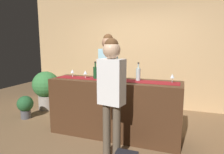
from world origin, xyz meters
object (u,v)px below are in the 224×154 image
object	(u,v)px
wine_glass_near_customer	(72,71)
customer_sipping	(112,86)
wine_bottle_green	(95,72)
wine_glass_mid_counter	(85,73)
bartender	(108,68)
wine_bottle_amber	(124,74)
wine_bottle_clear	(138,74)
potted_plant_tall	(46,87)
potted_plant_small	(25,105)
wine_glass_far_end	(172,76)

from	to	relation	value
wine_glass_near_customer	customer_sipping	size ratio (longest dim) A/B	0.09
wine_bottle_green	customer_sipping	xyz separation A→B (m)	(0.54, -0.66, -0.08)
wine_glass_mid_counter	bartender	xyz separation A→B (m)	(0.20, 0.61, 0.03)
wine_bottle_amber	wine_bottle_clear	bearing A→B (deg)	9.58
wine_bottle_clear	wine_glass_mid_counter	bearing A→B (deg)	-173.48
wine_glass_mid_counter	wine_bottle_amber	bearing A→B (deg)	5.47
potted_plant_tall	potted_plant_small	xyz separation A→B (m)	(-0.02, -0.68, -0.25)
bartender	wine_bottle_amber	bearing A→B (deg)	142.38
wine_bottle_green	bartender	size ratio (longest dim) A/B	0.17
wine_bottle_green	customer_sipping	distance (m)	0.85
wine_glass_mid_counter	wine_glass_far_end	bearing A→B (deg)	3.37
wine_bottle_clear	bartender	size ratio (longest dim) A/B	0.17
wine_bottle_green	potted_plant_small	size ratio (longest dim) A/B	0.61
wine_bottle_amber	wine_glass_far_end	xyz separation A→B (m)	(0.77, 0.02, -0.01)
wine_bottle_clear	potted_plant_tall	world-z (taller)	wine_bottle_clear
wine_bottle_amber	customer_sipping	world-z (taller)	customer_sipping
potted_plant_tall	potted_plant_small	size ratio (longest dim) A/B	1.89
wine_glass_near_customer	customer_sipping	xyz separation A→B (m)	(1.01, -0.69, -0.07)
wine_glass_far_end	potted_plant_tall	distance (m)	3.10
wine_glass_near_customer	customer_sipping	distance (m)	1.22
customer_sipping	potted_plant_small	xyz separation A→B (m)	(-2.24, 0.77, -0.74)
wine_bottle_amber	wine_bottle_green	distance (m)	0.51
wine_bottle_green	customer_sipping	bearing A→B (deg)	-50.82
wine_bottle_green	wine_bottle_clear	world-z (taller)	same
bartender	potted_plant_small	size ratio (longest dim) A/B	3.61
customer_sipping	wine_glass_near_customer	bearing A→B (deg)	156.17
wine_bottle_clear	potted_plant_small	size ratio (longest dim) A/B	0.61
wine_bottle_clear	wine_glass_mid_counter	world-z (taller)	wine_bottle_clear
wine_bottle_green	wine_glass_far_end	size ratio (longest dim) A/B	2.10
wine_glass_mid_counter	bartender	bearing A→B (deg)	72.16
bartender	customer_sipping	distance (m)	1.35
bartender	potted_plant_tall	world-z (taller)	bartender
bartender	customer_sipping	xyz separation A→B (m)	(0.52, -1.24, -0.09)
wine_glass_far_end	customer_sipping	world-z (taller)	customer_sipping
wine_bottle_amber	wine_bottle_clear	xyz separation A→B (m)	(0.23, 0.04, 0.00)
wine_bottle_clear	wine_glass_mid_counter	xyz separation A→B (m)	(-0.92, -0.10, -0.01)
wine_glass_far_end	wine_bottle_green	bearing A→B (deg)	-177.45
wine_bottle_amber	potted_plant_tall	size ratio (longest dim) A/B	0.32
wine_glass_near_customer	wine_glass_mid_counter	distance (m)	0.30
wine_bottle_green	wine_glass_far_end	world-z (taller)	wine_bottle_green
wine_glass_mid_counter	potted_plant_small	xyz separation A→B (m)	(-1.53, 0.14, -0.80)
wine_bottle_amber	bartender	bearing A→B (deg)	131.83
wine_bottle_clear	wine_glass_far_end	xyz separation A→B (m)	(0.54, -0.02, -0.01)
customer_sipping	potted_plant_small	bearing A→B (deg)	171.34
customer_sipping	potted_plant_small	distance (m)	2.48
wine_glass_near_customer	wine_glass_far_end	xyz separation A→B (m)	(1.75, 0.03, 0.00)
wine_bottle_green	wine_bottle_clear	bearing A→B (deg)	5.88
wine_bottle_amber	wine_glass_mid_counter	world-z (taller)	wine_bottle_amber
potted_plant_small	bartender	bearing A→B (deg)	15.20
wine_glass_mid_counter	potted_plant_tall	xyz separation A→B (m)	(-1.51, 0.83, -0.55)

